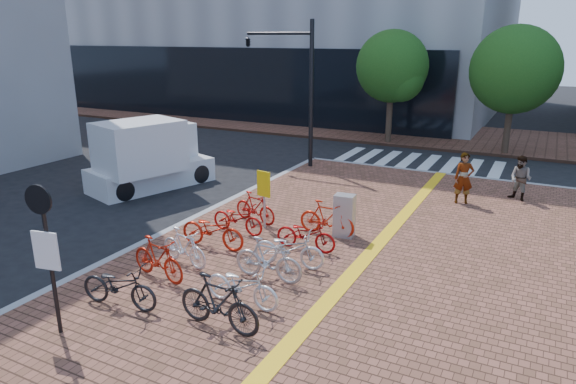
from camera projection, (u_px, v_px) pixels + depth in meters
The scene contains 24 objects.
ground at pixel (259, 281), 12.58m from camera, with size 120.00×120.00×0.00m, color black.
kerb_north at pixel (466, 177), 21.45m from camera, with size 14.00×0.25×0.15m, color gray.
far_sidewalk at pixel (438, 136), 30.42m from camera, with size 70.00×8.00×0.15m, color brown.
crosswalk at pixel (417, 163), 24.27m from camera, with size 7.50×4.00×0.01m.
street_trees at pixel (539, 73), 24.02m from camera, with size 16.20×4.60×6.35m.
bike_0 at pixel (119, 286), 10.97m from camera, with size 0.65×1.87×0.98m, color black.
bike_1 at pixel (158, 259), 12.24m from camera, with size 0.49×1.72×1.04m, color #B11E0C.
bike_2 at pixel (184, 247), 13.00m from camera, with size 0.45×1.60×0.96m, color white.
bike_3 at pixel (213, 230), 14.06m from camera, with size 0.68×1.96×1.03m, color red.
bike_4 at pixel (238, 218), 15.14m from camera, with size 0.60×1.72×0.91m, color #B80F0D.
bike_5 at pixel (255, 207), 15.99m from camera, with size 0.45×1.60×0.96m, color #AE110C.
bike_6 at pixel (218, 303), 10.11m from camera, with size 0.54×1.91×1.15m, color black.
bike_7 at pixel (242, 285), 11.04m from camera, with size 0.63×1.79×0.94m, color white.
bike_8 at pixel (268, 259), 12.17m from camera, with size 0.50×1.77×1.06m, color #A4A4A8.
bike_9 at pixel (289, 249), 12.90m from camera, with size 0.65×1.86×0.98m, color silver.
bike_10 at pixel (306, 234), 13.93m from camera, with size 0.60×1.72×0.90m, color #9E0B0B.
bike_11 at pixel (327, 218), 14.94m from camera, with size 0.49×1.73×1.04m, color red.
pedestrian_a at pixel (464, 178), 17.71m from camera, with size 0.65×0.43×1.79m, color gray.
pedestrian_b at pixel (521, 178), 18.04m from camera, with size 0.78×0.61×1.60m, color #4C4E60.
utility_box at pixel (344, 216), 14.83m from camera, with size 0.58×0.42×1.26m, color #A6A6AB.
yellow_sign at pixel (264, 189), 15.26m from camera, with size 0.48×0.16×1.79m.
notice_sign at pixel (46, 242), 9.56m from camera, with size 0.56×0.18×3.06m.
traffic_light_pole at pixel (281, 66), 22.42m from camera, with size 3.37×1.30×6.28m.
box_truck at pixel (148, 155), 20.01m from camera, with size 3.37×5.12×2.74m.
Camera 1 is at (5.85, -9.80, 5.78)m, focal length 32.00 mm.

